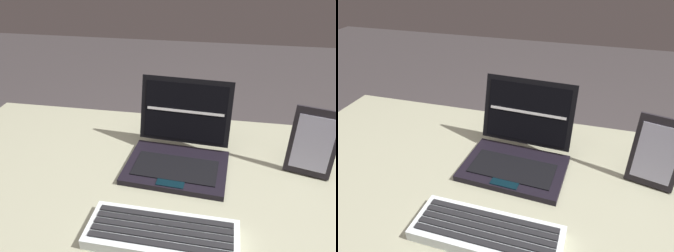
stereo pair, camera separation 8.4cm
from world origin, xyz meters
TOP-DOWN VIEW (x-y plane):
  - desk at (0.00, 0.00)m, footprint 1.46×0.80m
  - laptop_front at (0.02, 0.12)m, footprint 0.30×0.28m
  - external_keyboard at (0.02, -0.17)m, footprint 0.34×0.13m
  - photo_frame at (0.39, 0.14)m, footprint 0.13×0.08m

SIDE VIEW (x-z plane):
  - desk at x=0.00m, z-range 0.25..0.99m
  - external_keyboard at x=0.02m, z-range 0.73..0.76m
  - laptop_front at x=0.02m, z-range 0.67..0.89m
  - photo_frame at x=0.39m, z-range 0.73..0.93m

